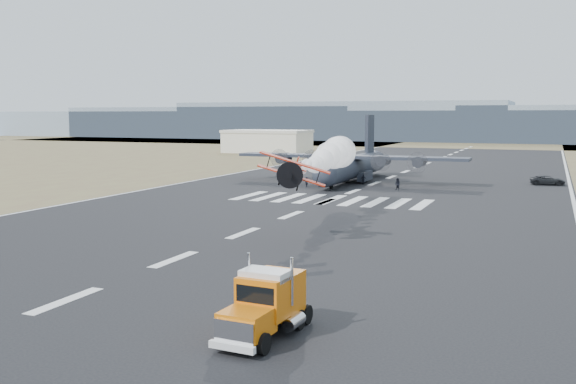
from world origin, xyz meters
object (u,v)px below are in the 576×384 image
Objects in this scene: transport_aircraft at (353,165)px; crew_a at (306,182)px; crew_d at (363,179)px; crew_h at (397,184)px; crew_f at (321,179)px; crew_g at (319,182)px; aerobatic_biplane at (292,171)px; crew_e at (323,179)px; crew_c at (325,179)px; support_vehicle at (548,180)px; crew_b at (398,183)px; hangar_left at (267,141)px; semi_truck at (266,303)px.

transport_aircraft is 24.54× the size of crew_a.
crew_d is 0.90× the size of crew_h.
crew_g is at bearing -109.58° from crew_f.
crew_h is at bearing 81.72° from aerobatic_biplane.
transport_aircraft is at bearing -71.93° from crew_g.
crew_c is at bearing -71.05° from crew_e.
support_vehicle is 25.18m from crew_b.
hangar_left is at bearing -27.20° from crew_g.
crew_e is at bearing -121.94° from transport_aircraft.
hangar_left is 13.19× the size of crew_c.
crew_f is at bearing -19.50° from crew_d.
aerobatic_biplane is at bearing -25.95° from crew_a.
crew_a is at bearing 100.74° from aerobatic_biplane.
crew_f is at bearing 101.85° from support_vehicle.
crew_c is at bearing 104.19° from support_vehicle.
hangar_left is 3.95× the size of aerobatic_biplane.
transport_aircraft is 31.16m from support_vehicle.
aerobatic_biplane reaches higher than semi_truck.
crew_c reaches higher than crew_d.
hangar_left is 92.93m from crew_a.
crew_c is at bearing 114.37° from crew_a.
support_vehicle is 36.15m from crew_f.
crew_c is 1.13× the size of crew_g.
crew_a is at bearing -120.89° from crew_e.
aerobatic_biplane is 43.39m from crew_a.
crew_h is (12.27, 0.11, 0.06)m from crew_g.
crew_f is at bearing -60.07° from hangar_left.
crew_f is (-3.79, -5.00, -2.06)m from transport_aircraft.
crew_e is (-3.36, -5.47, -1.99)m from transport_aircraft.
crew_d is (7.11, 7.14, 0.01)m from crew_a.
crew_c is 1.56m from crew_f.
hangar_left reaches higher than support_vehicle.
hangar_left is 101.41m from support_vehicle.
crew_c is at bearing -59.90° from hangar_left.
crew_e is at bearing -166.65° from crew_h.
aerobatic_biplane reaches higher than crew_h.
support_vehicle is at bearing 84.37° from semi_truck.
semi_truck is 1.43× the size of support_vehicle.
semi_truck is 0.20× the size of transport_aircraft.
aerobatic_biplane is 0.16× the size of transport_aircraft.
hangar_left is 15.77× the size of crew_b.
hangar_left is 92.89m from crew_g.
aerobatic_biplane is 3.51× the size of crew_h.
crew_b is (-21.16, -13.65, 0.04)m from support_vehicle.
semi_truck is at bearing -65.77° from hangar_left.
transport_aircraft is at bearing 106.55° from semi_truck.
semi_truck is at bearing -174.76° from crew_c.
support_vehicle is 35.64m from crew_c.
crew_g is at bearing 74.88° from crew_a.
support_vehicle is 35.91m from crew_e.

